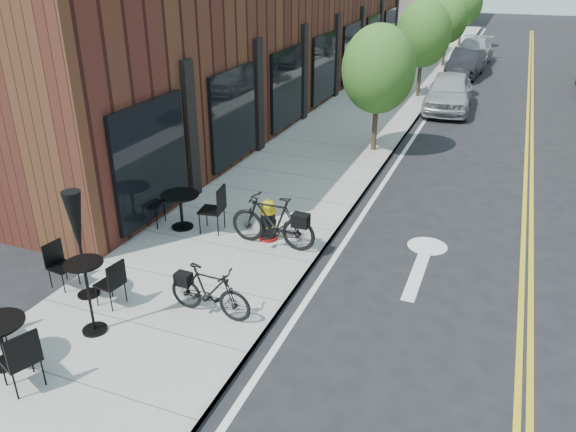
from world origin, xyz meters
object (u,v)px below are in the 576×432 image
at_px(patio_umbrella, 78,234).
at_px(parked_car_a, 449,92).
at_px(bicycle_left, 273,221).
at_px(bistro_set_c, 181,206).
at_px(bicycle_right, 210,291).
at_px(parked_car_b, 466,63).
at_px(fire_hydrant, 268,220).
at_px(bistro_set_b, 85,274).
at_px(parked_car_c, 473,52).
at_px(bistro_set_a, 0,337).

distance_m(patio_umbrella, parked_car_a, 17.67).
xyz_separation_m(bicycle_left, patio_umbrella, (-1.54, -3.80, 1.19)).
height_order(bistro_set_c, patio_umbrella, patio_umbrella).
relative_size(bicycle_right, parked_car_b, 0.38).
distance_m(fire_hydrant, parked_car_a, 13.41).
bearing_deg(patio_umbrella, parked_car_b, 82.27).
bearing_deg(bicycle_right, bistro_set_c, 41.76).
relative_size(bistro_set_b, patio_umbrella, 0.66).
distance_m(bicycle_left, bicycle_right, 2.69).
height_order(patio_umbrella, parked_car_b, patio_umbrella).
bearing_deg(parked_car_c, bicycle_right, -91.82).
relative_size(bistro_set_c, parked_car_b, 0.49).
relative_size(parked_car_a, parked_car_b, 1.06).
xyz_separation_m(bicycle_right, bistro_set_b, (-2.35, -0.27, -0.03)).
distance_m(parked_car_a, parked_car_b, 7.40).
height_order(fire_hydrant, parked_car_b, parked_car_b).
xyz_separation_m(parked_car_b, parked_car_c, (0.00, 3.92, 0.02)).
bearing_deg(parked_car_a, parked_car_b, 87.70).
bearing_deg(parked_car_c, bistro_set_b, -96.58).
xyz_separation_m(bicycle_left, bicycle_right, (0.00, -2.69, -0.10)).
distance_m(bicycle_right, parked_car_b, 23.66).
bearing_deg(fire_hydrant, parked_car_b, 71.23).
bearing_deg(parked_car_c, parked_car_a, -87.74).
bearing_deg(bicycle_right, parked_car_b, -1.78).
bearing_deg(parked_car_a, patio_umbrella, -103.93).
distance_m(bistro_set_a, bistro_set_c, 5.00).
bearing_deg(bicycle_right, patio_umbrella, 128.34).
bearing_deg(parked_car_c, parked_car_b, -88.05).
bearing_deg(fire_hydrant, parked_car_a, 67.88).
distance_m(parked_car_a, parked_car_c, 11.32).
bearing_deg(bicycle_left, parked_car_b, 176.33).
bearing_deg(parked_car_b, bistro_set_b, -95.60).
height_order(fire_hydrant, bistro_set_b, fire_hydrant).
distance_m(bicycle_left, parked_car_b, 20.97).
relative_size(fire_hydrant, parked_car_a, 0.21).
height_order(bicycle_left, bistro_set_a, bicycle_left).
relative_size(fire_hydrant, bicycle_left, 0.49).
height_order(bistro_set_a, parked_car_a, parked_car_a).
distance_m(bistro_set_b, patio_umbrella, 1.77).
relative_size(parked_car_b, parked_car_c, 0.85).
bearing_deg(bistro_set_b, bicycle_right, 14.40).
bearing_deg(bicycle_left, parked_car_c, 177.11).
bearing_deg(patio_umbrella, bistro_set_b, 134.18).
xyz_separation_m(bicycle_left, parked_car_a, (1.87, 13.50, 0.05)).
bearing_deg(patio_umbrella, bicycle_left, 67.95).
relative_size(bicycle_left, bistro_set_b, 1.16).
xyz_separation_m(bicycle_left, bistro_set_b, (-2.35, -2.96, -0.13)).
relative_size(bistro_set_b, parked_car_c, 0.34).
height_order(bistro_set_c, parked_car_b, parked_car_b).
xyz_separation_m(bistro_set_a, bistro_set_c, (-0.01, 5.00, 0.04)).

